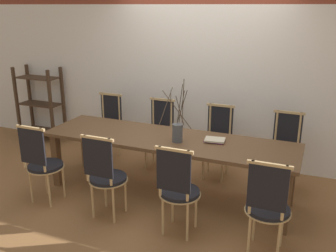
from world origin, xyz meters
TOP-DOWN VIEW (x-y plane):
  - ground_plane at (0.00, 0.00)m, footprint 16.00×16.00m
  - wall_rear at (0.00, 1.28)m, footprint 12.00×0.06m
  - dining_table at (0.00, 0.00)m, footprint 3.06×0.85m
  - chair_near_leftend at (-1.28, -0.75)m, footprint 0.43×0.43m
  - chair_near_left at (-0.42, -0.75)m, footprint 0.43×0.43m
  - chair_near_center at (0.42, -0.75)m, footprint 0.43×0.43m
  - chair_near_right at (1.30, -0.75)m, footprint 0.43×0.43m
  - chair_far_leftend at (-1.31, 0.75)m, footprint 0.43×0.43m
  - chair_far_left at (-0.45, 0.75)m, footprint 0.43×0.43m
  - chair_far_center at (0.41, 0.75)m, footprint 0.43×0.43m
  - chair_far_right at (1.29, 0.75)m, footprint 0.43×0.43m
  - vase_centerpiece at (0.15, -0.08)m, footprint 0.38×0.38m
  - book_stack at (0.55, 0.09)m, footprint 0.25×0.20m
  - shelving_rack at (-2.82, 1.03)m, footprint 0.77×0.36m

SIDE VIEW (x-z plane):
  - ground_plane at x=0.00m, z-range 0.00..0.00m
  - chair_near_leftend at x=-1.28m, z-range 0.03..1.02m
  - chair_near_left at x=-0.42m, z-range 0.03..1.02m
  - chair_near_center at x=0.42m, z-range 0.03..1.02m
  - chair_near_right at x=1.30m, z-range 0.03..1.02m
  - chair_far_leftend at x=-1.31m, z-range 0.03..1.02m
  - chair_far_left at x=-0.45m, z-range 0.03..1.02m
  - chair_far_center at x=0.41m, z-range 0.03..1.02m
  - chair_far_right at x=1.29m, z-range 0.03..1.02m
  - shelving_rack at x=-2.82m, z-range 0.00..1.27m
  - dining_table at x=0.00m, z-range 0.29..1.03m
  - book_stack at x=0.55m, z-range 0.75..0.78m
  - vase_centerpiece at x=0.15m, z-range 0.50..1.25m
  - wall_rear at x=0.00m, z-range 0.00..3.20m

